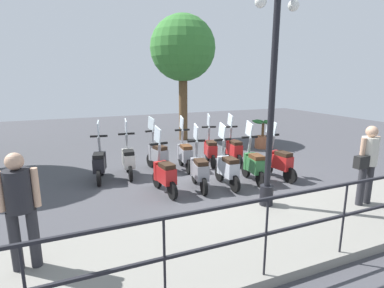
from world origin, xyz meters
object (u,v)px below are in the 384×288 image
object	(u,v)px
scooter_near_2	(227,168)
scooter_far_2	(185,153)
pedestrian_distant	(20,203)
scooter_far_3	(158,154)
scooter_near_1	(254,164)
scooter_far_5	(100,163)
potted_palm	(263,136)
scooter_near_0	(279,161)
scooter_near_4	(164,173)
scooter_far_1	(210,149)
scooter_near_3	(199,170)
pedestrian_with_bag	(368,159)
scooter_far_0	(234,149)
tree_distant	(183,49)
scooter_far_4	(128,159)
lamp_post_near	(271,111)

from	to	relation	value
scooter_near_2	scooter_far_2	size ratio (longest dim) A/B	1.00
pedestrian_distant	scooter_far_3	world-z (taller)	pedestrian_distant
scooter_near_1	scooter_far_2	size ratio (longest dim) A/B	1.00
scooter_near_2	scooter_far_5	distance (m)	3.29
potted_palm	scooter_far_2	distance (m)	3.98
scooter_near_0	scooter_near_4	bearing A→B (deg)	79.20
scooter_far_1	potted_palm	bearing A→B (deg)	-51.76
scooter_far_5	scooter_near_0	bearing A→B (deg)	-100.15
scooter_near_3	scooter_near_1	bearing A→B (deg)	-85.41
scooter_near_1	scooter_far_1	xyz separation A→B (m)	(1.85, 0.32, 0.00)
pedestrian_with_bag	scooter_far_0	size ratio (longest dim) A/B	1.03
scooter_near_3	scooter_far_1	size ratio (longest dim) A/B	1.00
pedestrian_with_bag	scooter_near_0	xyz separation A→B (m)	(2.26, 0.28, -0.60)
pedestrian_with_bag	scooter_near_4	bearing A→B (deg)	52.55
scooter_far_3	scooter_far_5	bearing A→B (deg)	85.23
tree_distant	potted_palm	bearing A→B (deg)	-139.79
scooter_far_3	scooter_far_4	world-z (taller)	same
lamp_post_near	potted_palm	xyz separation A→B (m)	(4.65, -3.24, -1.59)
scooter_far_2	scooter_near_0	bearing A→B (deg)	-124.65
potted_palm	scooter_near_2	world-z (taller)	scooter_near_2
scooter_near_3	scooter_near_4	world-z (taller)	same
scooter_far_0	scooter_far_4	size ratio (longest dim) A/B	1.00
potted_palm	scooter_far_3	distance (m)	4.64
pedestrian_distant	scooter_near_1	bearing A→B (deg)	112.37
pedestrian_with_bag	tree_distant	distance (m)	8.46
pedestrian_distant	scooter_near_4	distance (m)	3.43
scooter_near_3	scooter_far_0	bearing A→B (deg)	-42.00
pedestrian_with_bag	scooter_near_4	distance (m)	4.21
scooter_near_2	scooter_near_3	distance (m)	0.71
scooter_far_0	scooter_far_1	distance (m)	0.72
scooter_near_1	scooter_far_1	bearing A→B (deg)	16.58
scooter_far_1	scooter_far_4	distance (m)	2.54
pedestrian_with_bag	scooter_near_1	world-z (taller)	pedestrian_with_bag
potted_palm	scooter_near_0	distance (m)	3.56
scooter_far_1	scooter_far_3	xyz separation A→B (m)	(0.03, 1.67, 0.00)
potted_palm	scooter_far_4	bearing A→B (deg)	104.68
scooter_near_0	scooter_far_1	distance (m)	2.17
scooter_far_4	scooter_far_3	bearing A→B (deg)	-72.17
pedestrian_with_bag	scooter_near_1	xyz separation A→B (m)	(2.29, 1.05, -0.60)
scooter_near_1	scooter_far_2	world-z (taller)	same
scooter_near_4	scooter_far_2	size ratio (longest dim) A/B	1.00
potted_palm	scooter_near_1	distance (m)	3.97
scooter_far_2	scooter_far_3	distance (m)	0.78
pedestrian_with_bag	scooter_near_2	xyz separation A→B (m)	(2.28, 1.82, -0.60)
scooter_near_0	scooter_near_4	world-z (taller)	same
scooter_near_3	scooter_far_3	bearing A→B (deg)	24.59
pedestrian_distant	tree_distant	world-z (taller)	tree_distant
pedestrian_distant	scooter_far_4	size ratio (longest dim) A/B	1.03
scooter_far_1	scooter_far_5	bearing A→B (deg)	108.20
scooter_far_2	scooter_far_5	xyz separation A→B (m)	(-0.04, 2.38, 0.00)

